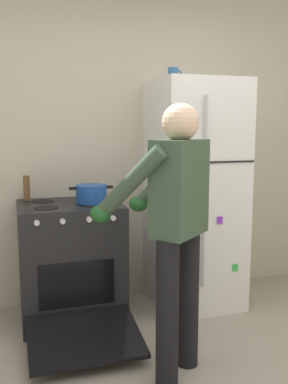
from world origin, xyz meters
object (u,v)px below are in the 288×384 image
at_px(coffee_mug, 173,74).
at_px(red_pot, 91,194).
at_px(person_cook, 173,217).
at_px(pepper_mill, 27,188).
at_px(refrigerator, 195,195).
at_px(stove_range, 71,263).

bearing_deg(coffee_mug, red_pot, -171.74).
xyz_separation_m(person_cook, pepper_mill, (-0.77, 1.16, 0.05)).
xyz_separation_m(refrigerator, pepper_mill, (-1.33, 0.20, 0.08)).
relative_size(coffee_mug, pepper_mill, 0.58).
distance_m(stove_range, pepper_mill, 0.67).
height_order(refrigerator, person_cook, refrigerator).
bearing_deg(red_pot, pepper_mill, 151.48).
height_order(stove_range, pepper_mill, pepper_mill).
bearing_deg(person_cook, red_pot, 108.92).
height_order(stove_range, coffee_mug, coffee_mug).
relative_size(refrigerator, coffee_mug, 16.41).
relative_size(person_cook, red_pot, 4.85).
distance_m(refrigerator, coffee_mug, 0.98).
distance_m(refrigerator, red_pot, 0.87).
height_order(refrigerator, stove_range, refrigerator).
xyz_separation_m(red_pot, pepper_mill, (-0.46, 0.25, 0.03)).
distance_m(stove_range, red_pot, 0.56).
distance_m(refrigerator, pepper_mill, 1.34).
bearing_deg(person_cook, stove_range, 116.63).
relative_size(stove_range, person_cook, 0.76).
relative_size(red_pot, pepper_mill, 1.69).
xyz_separation_m(refrigerator, coffee_mug, (-0.18, 0.05, 0.97)).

